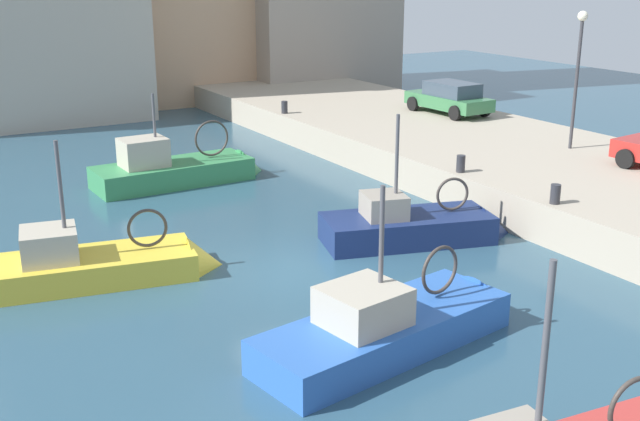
% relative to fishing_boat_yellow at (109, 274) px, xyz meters
% --- Properties ---
extents(water_surface, '(80.00, 80.00, 0.00)m').
position_rel_fishing_boat_yellow_xyz_m(water_surface, '(4.12, -1.80, -0.12)').
color(water_surface, '#2D5166').
rests_on(water_surface, ground).
extents(quay_wall, '(9.00, 56.00, 1.20)m').
position_rel_fishing_boat_yellow_xyz_m(quay_wall, '(15.62, -1.80, 0.48)').
color(quay_wall, '#ADA08C').
rests_on(quay_wall, ground).
extents(fishing_boat_yellow, '(5.91, 2.88, 4.47)m').
position_rel_fishing_boat_yellow_xyz_m(fishing_boat_yellow, '(0.00, 0.00, 0.00)').
color(fishing_boat_yellow, gold).
rests_on(fishing_boat_yellow, ground).
extents(fishing_boat_green, '(6.44, 2.33, 4.23)m').
position_rel_fishing_boat_yellow_xyz_m(fishing_boat_green, '(4.85, 7.69, 0.02)').
color(fishing_boat_green, '#388951').
rests_on(fishing_boat_green, ground).
extents(fishing_boat_navy, '(5.84, 3.29, 4.53)m').
position_rel_fishing_boat_yellow_xyz_m(fishing_boat_navy, '(8.43, -1.65, -0.03)').
color(fishing_boat_navy, navy).
rests_on(fishing_boat_navy, ground).
extents(fishing_boat_blue, '(6.72, 2.80, 4.37)m').
position_rel_fishing_boat_yellow_xyz_m(fishing_boat_blue, '(4.14, -6.53, 0.00)').
color(fishing_boat_blue, '#2D60B7').
rests_on(fishing_boat_blue, ground).
extents(parked_car_green, '(2.08, 4.18, 1.41)m').
position_rel_fishing_boat_yellow_xyz_m(parked_car_green, '(17.76, 8.43, 1.80)').
color(parked_car_green, '#387547').
rests_on(parked_car_green, quay_wall).
extents(mooring_bollard_south, '(0.28, 0.28, 0.55)m').
position_rel_fishing_boat_yellow_xyz_m(mooring_bollard_south, '(11.47, -3.80, 1.36)').
color(mooring_bollard_south, '#2D2D33').
rests_on(mooring_bollard_south, quay_wall).
extents(mooring_bollard_mid, '(0.28, 0.28, 0.55)m').
position_rel_fishing_boat_yellow_xyz_m(mooring_bollard_mid, '(11.47, 0.20, 1.36)').
color(mooring_bollard_mid, '#2D2D33').
rests_on(mooring_bollard_mid, quay_wall).
extents(mooring_bollard_north, '(0.28, 0.28, 0.55)m').
position_rel_fishing_boat_yellow_xyz_m(mooring_bollard_north, '(11.47, 12.20, 1.36)').
color(mooring_bollard_north, '#2D2D33').
rests_on(mooring_bollard_north, quay_wall).
extents(quay_streetlamp, '(0.36, 0.36, 4.83)m').
position_rel_fishing_boat_yellow_xyz_m(quay_streetlamp, '(17.12, 0.83, 4.34)').
color(quay_streetlamp, '#38383D').
rests_on(quay_streetlamp, quay_wall).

